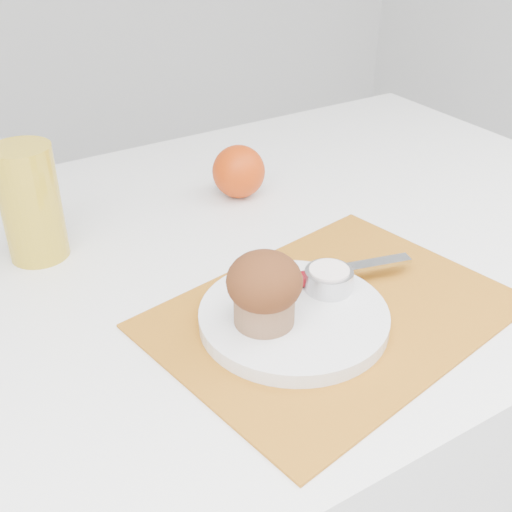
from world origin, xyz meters
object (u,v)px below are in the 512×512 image
table (258,430)px  muffin (264,289)px  orange (239,172)px  juice_glass (30,203)px  plate (294,317)px

table → muffin: bearing=-120.5°
orange → juice_glass: size_ratio=0.53×
juice_glass → muffin: bearing=-61.9°
juice_glass → muffin: (0.16, -0.30, -0.01)m
plate → orange: bearing=70.0°
muffin → plate: bearing=-2.8°
plate → juice_glass: 0.37m
plate → orange: (0.12, 0.32, 0.03)m
table → juice_glass: (-0.27, 0.12, 0.45)m
juice_glass → orange: bearing=2.6°
orange → juice_glass: juice_glass is taller
juice_glass → plate: bearing=-56.7°
table → plate: (-0.07, -0.19, 0.39)m
table → orange: (0.04, 0.13, 0.42)m
table → juice_glass: size_ratio=7.87×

